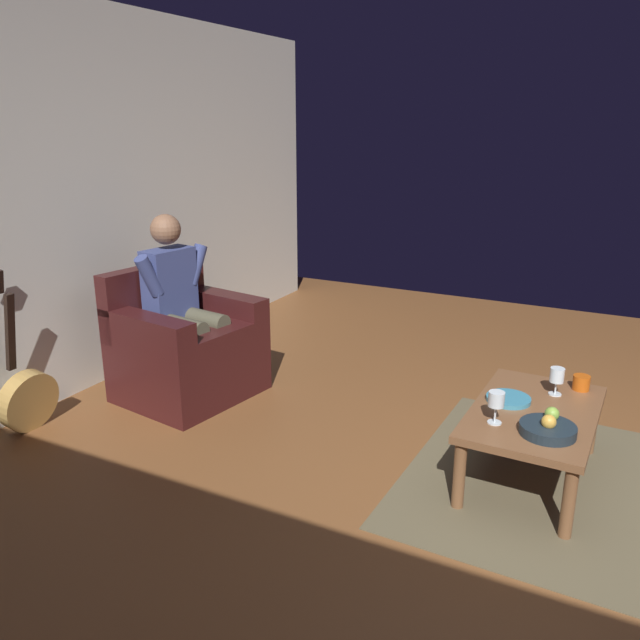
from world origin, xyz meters
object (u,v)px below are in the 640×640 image
(person_seated, at_px, (183,301))
(wine_glass_far, at_px, (496,401))
(guitar, at_px, (27,396))
(fruit_bowl, at_px, (548,428))
(wine_glass_near, at_px, (557,377))
(decorative_dish, at_px, (508,399))
(candle_jar, at_px, (581,383))
(coffee_table, at_px, (534,419))
(armchair, at_px, (185,349))

(person_seated, height_order, wine_glass_far, person_seated)
(guitar, bearing_deg, wine_glass_far, 101.93)
(person_seated, bearing_deg, fruit_bowl, 91.46)
(guitar, relative_size, wine_glass_near, 6.46)
(wine_glass_far, xyz_separation_m, decorative_dish, (-0.30, 0.01, -0.11))
(person_seated, bearing_deg, wine_glass_far, 90.62)
(wine_glass_near, relative_size, decorative_dish, 0.66)
(guitar, relative_size, candle_jar, 10.93)
(coffee_table, distance_m, wine_glass_near, 0.30)
(guitar, distance_m, wine_glass_far, 2.77)
(guitar, distance_m, decorative_dish, 2.84)
(wine_glass_near, bearing_deg, coffee_table, -14.73)
(guitar, height_order, fruit_bowl, guitar)
(guitar, relative_size, fruit_bowl, 3.77)
(fruit_bowl, bearing_deg, wine_glass_near, -176.16)
(fruit_bowl, bearing_deg, coffee_table, -158.26)
(wine_glass_far, relative_size, candle_jar, 1.82)
(decorative_dish, bearing_deg, coffee_table, 71.63)
(coffee_table, height_order, guitar, guitar)
(armchair, distance_m, coffee_table, 2.32)
(coffee_table, bearing_deg, candle_jar, 154.66)
(guitar, bearing_deg, wine_glass_near, 110.11)
(coffee_table, height_order, wine_glass_near, wine_glass_near)
(wine_glass_near, bearing_deg, fruit_bowl, 3.84)
(fruit_bowl, bearing_deg, decorative_dish, -140.57)
(coffee_table, xyz_separation_m, guitar, (0.82, -2.85, -0.12))
(coffee_table, relative_size, decorative_dish, 4.29)
(person_seated, bearing_deg, decorative_dish, 98.42)
(wine_glass_near, height_order, wine_glass_far, wine_glass_far)
(armchair, height_order, wine_glass_near, armchair)
(wine_glass_far, height_order, candle_jar, wine_glass_far)
(person_seated, height_order, fruit_bowl, person_seated)
(armchair, distance_m, wine_glass_far, 2.20)
(guitar, relative_size, decorative_dish, 4.29)
(decorative_dish, bearing_deg, armchair, -90.32)
(person_seated, distance_m, guitar, 1.12)
(fruit_bowl, xyz_separation_m, candle_jar, (-0.63, 0.08, 0.01))
(coffee_table, bearing_deg, decorative_dish, -108.37)
(person_seated, bearing_deg, guitar, -22.54)
(wine_glass_near, distance_m, wine_glass_far, 0.54)
(wine_glass_near, bearing_deg, guitar, -69.89)
(person_seated, distance_m, coffee_table, 2.34)
(candle_jar, bearing_deg, wine_glass_near, -40.57)
(wine_glass_near, xyz_separation_m, decorative_dish, (0.20, -0.21, -0.09))
(armchair, height_order, guitar, guitar)
(coffee_table, bearing_deg, armchair, -91.48)
(armchair, xyz_separation_m, fruit_bowl, (0.31, 2.42, 0.10))
(armchair, relative_size, wine_glass_near, 6.14)
(coffee_table, xyz_separation_m, wine_glass_near, (-0.25, 0.07, 0.16))
(guitar, xyz_separation_m, candle_jar, (-1.20, 3.03, 0.21))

